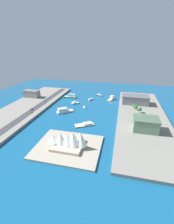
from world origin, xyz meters
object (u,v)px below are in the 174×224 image
(carpark_squat_concrete, at_px, (32,94))
(traffic_light_waterfront, at_px, (46,101))
(catamaran_blue, at_px, (75,103))
(terminal_long_green, at_px, (145,124))
(sailboat_small_white, at_px, (84,107))
(ferry_green_doubledeck, at_px, (71,96))
(ferry_white_commuter, at_px, (64,111))
(warehouse_low_gray, at_px, (135,100))
(pickup_red, at_px, (32,109))
(barge_flat_brown, at_px, (85,124))
(yacht_sleek_gray, at_px, (91,99))
(ferry_yellow_fast, at_px, (111,98))
(patrol_launch_navy, at_px, (99,95))
(taxi_yellow_cab, at_px, (31,112))
(opera_landmark, at_px, (68,140))

(carpark_squat_concrete, xyz_separation_m, traffic_light_waterfront, (-45.21, 28.78, -2.56))
(catamaran_blue, height_order, terminal_long_green, terminal_long_green)
(sailboat_small_white, xyz_separation_m, carpark_squat_concrete, (114.13, -23.82, 9.41))
(carpark_squat_concrete, bearing_deg, sailboat_small_white, 168.21)
(ferry_green_doubledeck, xyz_separation_m, carpark_squat_concrete, (73.26, 24.00, 7.58))
(sailboat_small_white, height_order, ferry_white_commuter, sailboat_small_white)
(sailboat_small_white, relative_size, ferry_white_commuter, 0.43)
(warehouse_low_gray, bearing_deg, pickup_red, 22.83)
(ferry_green_doubledeck, distance_m, catamaran_blue, 36.53)
(traffic_light_waterfront, bearing_deg, barge_flat_brown, 147.75)
(yacht_sleek_gray, xyz_separation_m, ferry_white_commuter, (29.19, 68.47, 1.76))
(ferry_yellow_fast, distance_m, pickup_red, 149.52)
(ferry_green_doubledeck, height_order, barge_flat_brown, ferry_green_doubledeck)
(terminal_long_green, bearing_deg, patrol_launch_navy, -59.95)
(catamaran_blue, distance_m, ferry_white_commuter, 42.66)
(patrol_launch_navy, relative_size, ferry_white_commuter, 0.63)
(ferry_green_doubledeck, bearing_deg, yacht_sleek_gray, 173.13)
(yacht_sleek_gray, height_order, traffic_light_waterfront, traffic_light_waterfront)
(terminal_long_green, height_order, traffic_light_waterfront, terminal_long_green)
(barge_flat_brown, xyz_separation_m, pickup_red, (94.81, -23.62, 3.19))
(taxi_yellow_cab, height_order, opera_landmark, opera_landmark)
(barge_flat_brown, xyz_separation_m, warehouse_low_gray, (-67.96, -92.14, 9.76))
(warehouse_low_gray, height_order, traffic_light_waterfront, warehouse_low_gray)
(yacht_sleek_gray, bearing_deg, catamaran_blue, 46.99)
(sailboat_small_white, relative_size, terminal_long_green, 0.37)
(catamaran_blue, bearing_deg, ferry_green_doubledeck, -59.08)
(catamaran_blue, xyz_separation_m, yacht_sleek_gray, (-24.37, -26.12, -0.03))
(barge_flat_brown, relative_size, warehouse_low_gray, 0.61)
(warehouse_low_gray, relative_size, pickup_red, 10.15)
(catamaran_blue, bearing_deg, warehouse_low_gray, -171.05)
(patrol_launch_navy, distance_m, carpark_squat_concrete, 138.13)
(terminal_long_green, bearing_deg, pickup_red, -8.12)
(patrol_launch_navy, relative_size, pickup_red, 3.58)
(terminal_long_green, distance_m, taxi_yellow_cab, 165.36)
(terminal_long_green, bearing_deg, taxi_yellow_cab, -4.75)
(yacht_sleek_gray, xyz_separation_m, opera_landmark, (-8.32, 153.18, 7.94))
(barge_flat_brown, relative_size, taxi_yellow_cab, 6.36)
(patrol_launch_navy, relative_size, opera_landmark, 0.37)
(opera_landmark, bearing_deg, ferry_yellow_fast, -100.57)
(sailboat_small_white, xyz_separation_m, pickup_red, (78.35, 35.22, 3.37))
(catamaran_blue, bearing_deg, opera_landmark, 104.43)
(ferry_green_doubledeck, bearing_deg, pickup_red, 65.71)
(ferry_green_doubledeck, xyz_separation_m, catamaran_blue, (-18.76, 31.32, -1.45))
(barge_flat_brown, bearing_deg, yacht_sleek_gray, -82.03)
(taxi_yellow_cab, bearing_deg, sailboat_small_white, -147.86)
(ferry_green_doubledeck, height_order, yacht_sleek_gray, ferry_green_doubledeck)
(sailboat_small_white, height_order, barge_flat_brown, sailboat_small_white)
(patrol_launch_navy, distance_m, ferry_white_commuter, 109.26)
(ferry_green_doubledeck, distance_m, opera_landmark, 166.65)
(barge_flat_brown, height_order, pickup_red, pickup_red)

